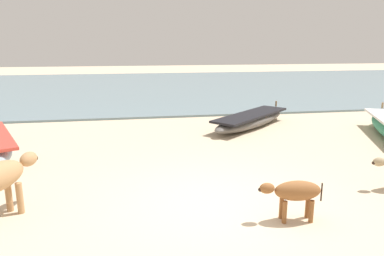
{
  "coord_description": "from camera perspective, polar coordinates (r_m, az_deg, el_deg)",
  "views": [
    {
      "loc": [
        -1.35,
        -5.61,
        2.74
      ],
      "look_at": [
        0.19,
        3.27,
        0.6
      ],
      "focal_mm": 33.5,
      "sensor_mm": 36.0,
      "label": 1
    }
  ],
  "objects": [
    {
      "name": "ground",
      "position": [
        6.39,
        3.41,
        -12.06
      ],
      "size": [
        80.0,
        80.0,
        0.0
      ],
      "primitive_type": "plane",
      "color": "beige"
    },
    {
      "name": "calf_near_brown",
      "position": [
        5.89,
        16.1,
        -9.81
      ],
      "size": [
        1.02,
        0.37,
        0.66
      ],
      "rotation": [
        0.0,
        0.0,
        3.03
      ],
      "color": "brown",
      "rests_on": "ground"
    },
    {
      "name": "sea_water",
      "position": [
        23.32,
        -6.48,
        6.61
      ],
      "size": [
        60.0,
        20.0,
        0.08
      ],
      "primitive_type": "cube",
      "color": "slate",
      "rests_on": "ground"
    },
    {
      "name": "fishing_boat_1",
      "position": [
        12.12,
        9.37,
        1.3
      ],
      "size": [
        3.63,
        3.36,
        0.65
      ],
      "rotation": [
        0.0,
        0.0,
        0.73
      ],
      "color": "#5B5651",
      "rests_on": "ground"
    }
  ]
}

